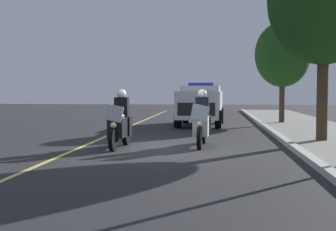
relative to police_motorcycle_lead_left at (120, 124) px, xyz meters
name	(u,v)px	position (x,y,z in m)	size (l,w,h in m)	color
ground_plane	(164,148)	(-0.03, 1.30, -0.70)	(80.00, 80.00, 0.00)	#28282B
curb_strip	(294,147)	(-0.03, 4.99, -0.62)	(48.00, 0.24, 0.15)	#B7B5AD
lane_stripe_center	(81,147)	(-0.03, -1.19, -0.70)	(48.00, 0.12, 0.01)	#E0D14C
police_motorcycle_lead_left	(120,124)	(0.00, 0.00, 0.00)	(2.14, 0.59, 1.72)	black
police_motorcycle_lead_right	(202,123)	(-0.61, 2.36, 0.00)	(2.14, 0.59, 1.72)	black
police_suv	(201,103)	(-8.64, 2.09, 0.37)	(4.99, 2.27, 2.05)	silver
tree_mid_block	(324,0)	(-1.81, 6.15, 3.83)	(3.52, 3.52, 6.51)	#42301E
tree_far_back	(283,55)	(-9.76, 6.07, 2.74)	(2.71, 2.71, 4.96)	#42301E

